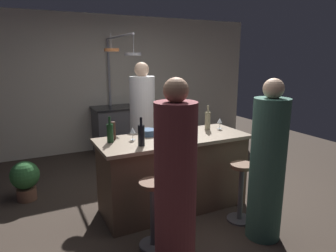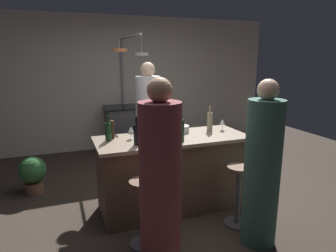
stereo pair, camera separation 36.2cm
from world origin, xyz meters
name	(u,v)px [view 2 (the right image)]	position (x,y,z in m)	size (l,w,h in m)	color
ground_plane	(172,207)	(0.00, 0.00, 0.00)	(9.00, 9.00, 0.00)	#382D26
back_wall	(121,83)	(0.00, 2.85, 1.30)	(6.40, 0.16, 2.60)	beige
kitchen_island	(172,173)	(0.00, 0.00, 0.45)	(1.80, 0.72, 0.90)	brown
stove_range	(127,129)	(0.00, 2.45, 0.45)	(0.80, 0.64, 0.89)	#47474C
chef	(149,126)	(0.02, 1.04, 0.81)	(0.37, 0.37, 1.75)	white
bar_stool_left	(143,210)	(-0.54, -0.62, 0.38)	(0.28, 0.28, 0.68)	#4C4C51
guest_left	(160,186)	(-0.49, -0.98, 0.77)	(0.35, 0.35, 1.67)	brown
bar_stool_right	(238,193)	(0.53, -0.62, 0.38)	(0.28, 0.28, 0.68)	#4C4C51
guest_right	(262,171)	(0.55, -0.96, 0.76)	(0.34, 0.34, 1.63)	#33594C
overhead_pot_rack	(128,68)	(-0.05, 2.00, 1.63)	(0.59, 1.44, 2.17)	gray
potted_plant	(33,173)	(-1.63, 1.02, 0.30)	(0.36, 0.36, 0.52)	brown
pepper_mill	(112,130)	(-0.67, 0.18, 1.01)	(0.05, 0.05, 0.21)	#382319
wine_bottle_red	(108,131)	(-0.73, 0.11, 1.01)	(0.07, 0.07, 0.29)	#143319
wine_bottle_green	(181,130)	(0.02, -0.20, 1.03)	(0.07, 0.07, 0.33)	#193D23
wine_bottle_rose	(176,127)	(0.03, -0.04, 1.03)	(0.07, 0.07, 0.33)	#B78C8E
wine_bottle_dark	(137,134)	(-0.47, -0.17, 1.02)	(0.07, 0.07, 0.31)	black
wine_bottle_white	(210,121)	(0.56, 0.12, 1.02)	(0.07, 0.07, 0.32)	gray
wine_glass_near_left_guest	(131,130)	(-0.48, 0.09, 1.01)	(0.07, 0.07, 0.15)	silver
wine_glass_by_chef	(222,122)	(0.72, 0.09, 1.01)	(0.07, 0.07, 0.15)	silver
wine_glass_near_right_guest	(165,134)	(-0.17, -0.23, 1.01)	(0.07, 0.07, 0.15)	silver
mixing_bowl_steel	(181,129)	(0.19, 0.18, 0.94)	(0.20, 0.20, 0.08)	#B7B7BC
mixing_bowl_blue	(147,132)	(-0.25, 0.20, 0.94)	(0.20, 0.20, 0.07)	#334C6B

